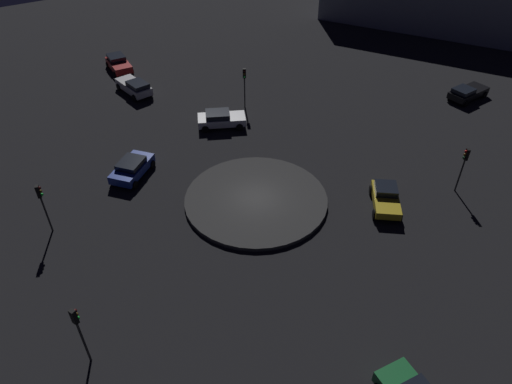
{
  "coord_description": "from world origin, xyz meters",
  "views": [
    {
      "loc": [
        -22.02,
        14.47,
        21.85
      ],
      "look_at": [
        0.0,
        0.0,
        0.83
      ],
      "focal_mm": 32.85,
      "sensor_mm": 36.0,
      "label": 1
    }
  ],
  "objects": [
    {
      "name": "traffic_light_southeast",
      "position": [
        12.49,
        -6.92,
        2.81
      ],
      "size": [
        0.4,
        0.37,
        3.93
      ],
      "rotation": [
        0.0,
        0.0,
        2.64
      ],
      "color": "#2D2D2D",
      "rests_on": "ground_plane"
    },
    {
      "name": "traffic_light_north",
      "position": [
        4.93,
        13.25,
        2.74
      ],
      "size": [
        0.36,
        0.39,
        3.84
      ],
      "rotation": [
        0.0,
        0.0,
        -1.93
      ],
      "color": "#2D2D2D",
      "rests_on": "ground_plane"
    },
    {
      "name": "roundabout_island",
      "position": [
        0.0,
        0.0,
        0.16
      ],
      "size": [
        10.41,
        10.41,
        0.31
      ],
      "primitive_type": "cylinder",
      "color": "#383838",
      "rests_on": "ground_plane"
    },
    {
      "name": "ground_plane",
      "position": [
        0.0,
        0.0,
        0.0
      ],
      "size": [
        116.99,
        116.99,
        0.0
      ],
      "primitive_type": "plane",
      "color": "black"
    },
    {
      "name": "car_yellow",
      "position": [
        -5.51,
        -7.48,
        0.72
      ],
      "size": [
        4.05,
        3.76,
        1.39
      ],
      "rotation": [
        0.0,
        0.0,
        2.45
      ],
      "color": "gold",
      "rests_on": "ground_plane"
    },
    {
      "name": "traffic_light_southwest",
      "position": [
        -7.19,
        -13.14,
        2.65
      ],
      "size": [
        0.37,
        0.4,
        3.71
      ],
      "rotation": [
        0.0,
        0.0,
        1.07
      ],
      "color": "#2D2D2D",
      "rests_on": "ground_plane"
    },
    {
      "name": "car_red",
      "position": [
        27.4,
        0.16,
        0.78
      ],
      "size": [
        4.23,
        2.35,
        1.51
      ],
      "rotation": [
        0.0,
        0.0,
        3.08
      ],
      "color": "red",
      "rests_on": "ground_plane"
    },
    {
      "name": "car_silver",
      "position": [
        20.99,
        0.85,
        0.81
      ],
      "size": [
        4.67,
        2.51,
        1.51
      ],
      "rotation": [
        0.0,
        0.0,
        0.13
      ],
      "color": "silver",
      "rests_on": "ground_plane"
    },
    {
      "name": "car_blue",
      "position": [
        7.9,
        6.31,
        0.74
      ],
      "size": [
        3.95,
        4.26,
        1.39
      ],
      "rotation": [
        0.0,
        0.0,
        -0.89
      ],
      "color": "#1E38A5",
      "rests_on": "ground_plane"
    },
    {
      "name": "car_white",
      "position": [
        10.66,
        -3.21,
        0.76
      ],
      "size": [
        3.59,
        4.65,
        1.44
      ],
      "rotation": [
        0.0,
        0.0,
        4.25
      ],
      "color": "white",
      "rests_on": "ground_plane"
    },
    {
      "name": "traffic_light_northwest",
      "position": [
        -6.09,
        14.18,
        2.93
      ],
      "size": [
        0.36,
        0.39,
        4.11
      ],
      "rotation": [
        0.0,
        0.0,
        -1.17
      ],
      "color": "#2D2D2D",
      "rests_on": "ground_plane"
    },
    {
      "name": "car_black",
      "position": [
        1.84,
        -26.26,
        0.7
      ],
      "size": [
        2.22,
        4.38,
        1.34
      ],
      "rotation": [
        0.0,
        0.0,
        -1.53
      ],
      "color": "black",
      "rests_on": "ground_plane"
    }
  ]
}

